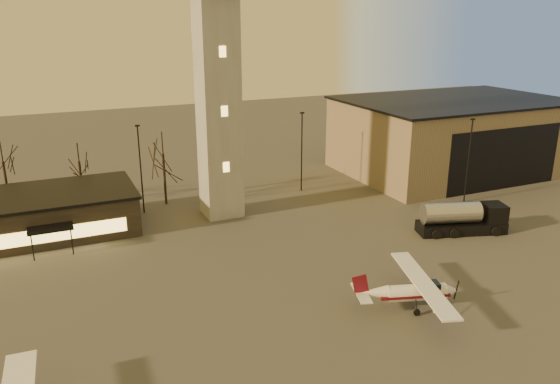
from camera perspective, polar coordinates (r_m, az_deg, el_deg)
name	(u,v)px	position (r m, az deg, el deg)	size (l,w,h in m)	color
ground	(367,358)	(37.95, 9.04, -16.72)	(220.00, 220.00, 0.00)	#3D3B39
control_tower	(217,67)	(58.72, -6.60, 12.85)	(6.80, 6.80, 32.60)	gray
hangar	(452,135)	(82.01, 17.56, 5.68)	(30.60, 20.60, 10.30)	#8A745A
terminal	(5,218)	(60.99, -26.78, -2.48)	(25.40, 12.20, 4.30)	black
light_poles	(222,165)	(61.73, -6.08, 2.81)	(58.50, 12.25, 10.14)	black
tree_row	(82,157)	(66.83, -20.01, 3.46)	(37.20, 9.20, 8.80)	black
cessna_front	(417,295)	(43.85, 14.15, -10.37)	(8.88, 10.94, 3.05)	silver
fuel_truck	(461,221)	(59.27, 18.42, -2.85)	(9.35, 5.10, 3.34)	black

